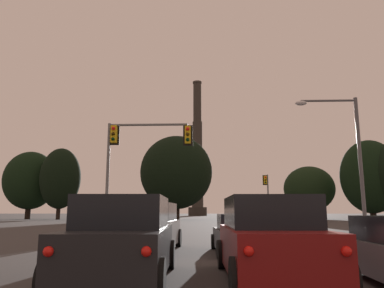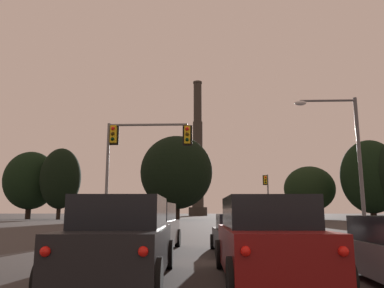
{
  "view_description": "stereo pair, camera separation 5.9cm",
  "coord_description": "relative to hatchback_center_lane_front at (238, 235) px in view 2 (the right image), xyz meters",
  "views": [
    {
      "loc": [
        -1.1,
        0.21,
        1.52
      ],
      "look_at": [
        -2.83,
        44.34,
        9.52
      ],
      "focal_mm": 35.0,
      "sensor_mm": 36.0,
      "label": 1
    },
    {
      "loc": [
        -1.04,
        0.21,
        1.52
      ],
      "look_at": [
        -2.83,
        44.34,
        9.52
      ],
      "focal_mm": 35.0,
      "sensor_mm": 36.0,
      "label": 2
    }
  ],
  "objects": [
    {
      "name": "hatchback_center_lane_front",
      "position": [
        0.0,
        0.0,
        0.0
      ],
      "size": [
        2.07,
        4.17,
        1.44
      ],
      "rotation": [
        0.0,
        0.0,
        0.04
      ],
      "color": "#232328",
      "rests_on": "ground_plane"
    },
    {
      "name": "suv_left_lane_second",
      "position": [
        -3.06,
        -5.73,
        0.23
      ],
      "size": [
        2.3,
        4.98,
        1.86
      ],
      "rotation": [
        0.0,
        0.0,
        0.04
      ],
      "color": "black",
      "rests_on": "ground_plane"
    },
    {
      "name": "suv_center_lane_second",
      "position": [
        0.19,
        -5.57,
        0.23
      ],
      "size": [
        2.21,
        4.94,
        1.86
      ],
      "rotation": [
        0.0,
        0.0,
        0.02
      ],
      "color": "maroon",
      "rests_on": "ground_plane"
    },
    {
      "name": "suv_left_lane_front",
      "position": [
        -3.45,
        0.79,
        0.23
      ],
      "size": [
        2.23,
        4.95,
        1.86
      ],
      "rotation": [
        0.0,
        0.0,
        -0.03
      ],
      "color": "gray",
      "rests_on": "ground_plane"
    },
    {
      "name": "traffic_light_far_right",
      "position": [
        6.26,
        32.66,
        3.32
      ],
      "size": [
        0.78,
        0.5,
        6.07
      ],
      "color": "slate",
      "rests_on": "ground_plane"
    },
    {
      "name": "traffic_light_overhead_left",
      "position": [
        -5.43,
        7.46,
        4.47
      ],
      "size": [
        5.21,
        0.5,
        6.75
      ],
      "color": "slate",
      "rests_on": "ground_plane"
    },
    {
      "name": "street_lamp",
      "position": [
        6.43,
        5.85,
        4.14
      ],
      "size": [
        3.4,
        0.36,
        7.69
      ],
      "color": "#56565B",
      "rests_on": "ground_plane"
    },
    {
      "name": "smokestack",
      "position": [
        -4.66,
        126.6,
        19.72
      ],
      "size": [
        6.91,
        6.91,
        52.01
      ],
      "color": "#2B2722",
      "rests_on": "ground_plane"
    },
    {
      "name": "treeline_center_left",
      "position": [
        -30.11,
        58.5,
        7.32
      ],
      "size": [
        7.91,
        7.12,
        13.99
      ],
      "color": "black",
      "rests_on": "ground_plane"
    },
    {
      "name": "treeline_right_mid",
      "position": [
        -37.68,
        61.72,
        7.21
      ],
      "size": [
        10.88,
        9.79,
        13.85
      ],
      "color": "black",
      "rests_on": "ground_plane"
    },
    {
      "name": "treeline_far_right",
      "position": [
        20.84,
        67.46,
        5.7
      ],
      "size": [
        10.8,
        9.72,
        11.19
      ],
      "color": "black",
      "rests_on": "ground_plane"
    },
    {
      "name": "treeline_center_right",
      "position": [
        30.65,
        59.8,
        7.61
      ],
      "size": [
        11.3,
        10.17,
        15.42
      ],
      "color": "black",
      "rests_on": "ground_plane"
    },
    {
      "name": "treeline_left_mid",
      "position": [
        -7.0,
        56.68,
        8.25
      ],
      "size": [
        13.7,
        12.33,
        15.91
      ],
      "color": "black",
      "rests_on": "ground_plane"
    }
  ]
}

